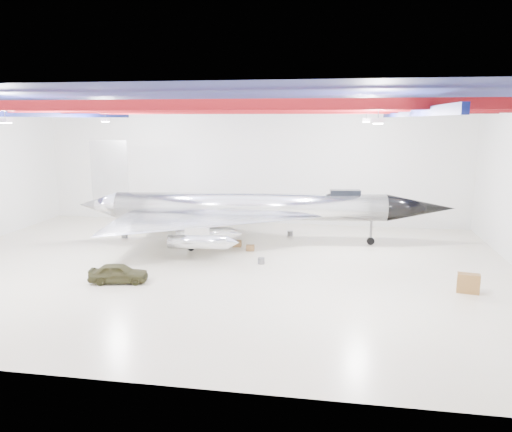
# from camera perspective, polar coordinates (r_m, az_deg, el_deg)

# --- Properties ---
(floor) EXTENTS (40.00, 40.00, 0.00)m
(floor) POSITION_cam_1_polar(r_m,az_deg,el_deg) (33.74, -5.04, -5.84)
(floor) COLOR beige
(floor) RESTS_ON ground
(wall_back) EXTENTS (40.00, 0.00, 40.00)m
(wall_back) POSITION_cam_1_polar(r_m,az_deg,el_deg) (47.14, -0.55, 5.84)
(wall_back) COLOR silver
(wall_back) RESTS_ON floor
(ceiling) EXTENTS (40.00, 40.00, 0.00)m
(ceiling) POSITION_cam_1_polar(r_m,az_deg,el_deg) (32.31, -5.37, 13.17)
(ceiling) COLOR #0A0F38
(ceiling) RESTS_ON wall_back
(ceiling_structure) EXTENTS (39.50, 29.50, 1.08)m
(ceiling_structure) POSITION_cam_1_polar(r_m,az_deg,el_deg) (32.29, -5.35, 11.97)
(ceiling_structure) COLOR maroon
(ceiling_structure) RESTS_ON ceiling
(jet_aircraft) EXTENTS (29.81, 18.74, 8.13)m
(jet_aircraft) POSITION_cam_1_polar(r_m,az_deg,el_deg) (39.46, -0.80, 0.66)
(jet_aircraft) COLOR silver
(jet_aircraft) RESTS_ON floor
(jeep) EXTENTS (3.73, 2.09, 1.20)m
(jeep) POSITION_cam_1_polar(r_m,az_deg,el_deg) (31.51, -15.45, -6.30)
(jeep) COLOR #34321A
(jeep) RESTS_ON floor
(desk) EXTENTS (1.32, 0.84, 1.12)m
(desk) POSITION_cam_1_polar(r_m,az_deg,el_deg) (31.14, 23.10, -7.09)
(desk) COLOR brown
(desk) RESTS_ON floor
(toolbox_red) EXTENTS (0.50, 0.40, 0.34)m
(toolbox_red) POSITION_cam_1_polar(r_m,az_deg,el_deg) (41.83, -4.42, -2.27)
(toolbox_red) COLOR maroon
(toolbox_red) RESTS_ON floor
(engine_drum) EXTENTS (0.49, 0.49, 0.42)m
(engine_drum) POSITION_cam_1_polar(r_m,az_deg,el_deg) (34.33, 0.60, -5.14)
(engine_drum) COLOR #59595B
(engine_drum) RESTS_ON floor
(parts_bin) EXTENTS (0.72, 0.60, 0.47)m
(parts_bin) POSITION_cam_1_polar(r_m,az_deg,el_deg) (38.87, -2.18, -3.17)
(parts_bin) COLOR olive
(parts_bin) RESTS_ON floor
(crate_small) EXTENTS (0.47, 0.41, 0.29)m
(crate_small) POSITION_cam_1_polar(r_m,az_deg,el_deg) (43.11, -14.79, -2.24)
(crate_small) COLOR #59595B
(crate_small) RESTS_ON floor
(oil_barrel) EXTENTS (0.64, 0.53, 0.42)m
(oil_barrel) POSITION_cam_1_polar(r_m,az_deg,el_deg) (37.69, -0.66, -3.66)
(oil_barrel) COLOR olive
(oil_barrel) RESTS_ON floor
(spares_box) EXTENTS (0.59, 0.59, 0.41)m
(spares_box) POSITION_cam_1_polar(r_m,az_deg,el_deg) (42.52, 3.92, -1.99)
(spares_box) COLOR #59595B
(spares_box) RESTS_ON floor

